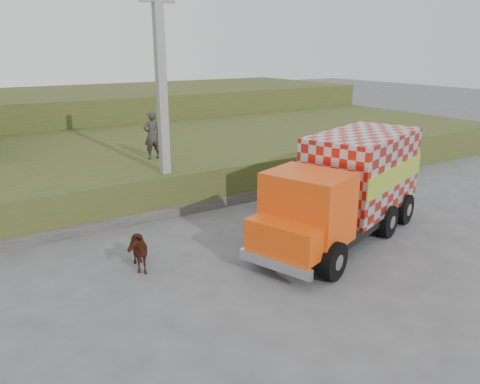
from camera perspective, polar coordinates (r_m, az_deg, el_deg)
ground at (r=14.02m, az=2.82°, el=-7.08°), size 120.00×120.00×0.00m
embankment at (r=22.26m, az=-12.32°, el=3.78°), size 40.00×12.00×1.50m
embankment_far at (r=33.48m, az=-19.88°, el=8.86°), size 40.00×12.00×3.00m
retaining_strip at (r=16.52m, az=-11.45°, el=-2.83°), size 16.00×0.50×0.40m
utility_pole at (r=16.39m, az=-9.49°, el=11.06°), size 1.20×0.30×8.00m
cargo_truck at (r=14.86m, az=12.96°, el=0.67°), size 7.50×4.45×3.19m
cow at (r=12.97m, az=-12.70°, el=-6.78°), size 0.82×1.45×1.16m
pedestrian at (r=18.94m, az=-10.66°, el=6.82°), size 0.71×0.49×1.89m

